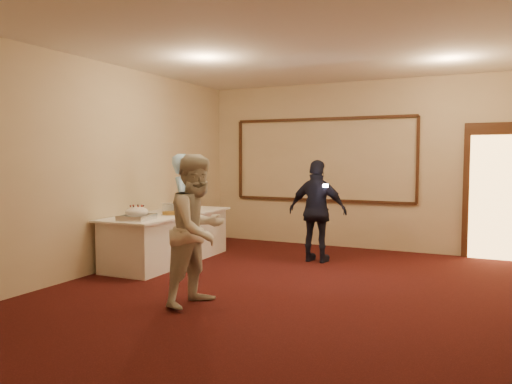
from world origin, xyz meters
TOP-DOWN VIEW (x-y plane):
  - floor at (0.00, 0.00)m, footprint 7.00×7.00m
  - room_walls at (0.00, 0.00)m, footprint 6.04×7.04m
  - wall_molding at (-0.80, 3.47)m, footprint 3.45×0.04m
  - doorway at (2.15, 3.45)m, footprint 1.05×0.07m
  - buffet_table at (-2.53, 1.03)m, footprint 0.99×2.46m
  - pavlova_tray at (-2.41, 0.14)m, footprint 0.47×0.57m
  - cupcake_stand at (-2.68, 1.83)m, footprint 0.31×0.31m
  - plate_stack_a at (-2.53, 1.04)m, footprint 0.19×0.19m
  - plate_stack_b at (-2.42, 1.39)m, footprint 0.21×0.21m
  - tart at (-2.31, 0.80)m, footprint 0.28×0.28m
  - man at (-2.14, 0.95)m, footprint 0.56×0.70m
  - woman at (-0.88, -0.71)m, footprint 0.76×0.91m
  - guest at (-0.41, 2.04)m, footprint 0.95×0.41m
  - camera_flash at (-0.18, 1.74)m, footprint 0.08×0.06m

SIDE VIEW (x-z plane):
  - floor at x=0.00m, z-range 0.00..0.00m
  - buffet_table at x=-2.53m, z-range 0.00..0.77m
  - tart at x=-2.31m, z-range 0.77..0.83m
  - guest at x=-0.41m, z-range 0.00..1.61m
  - woman at x=-0.88m, z-range 0.00..1.68m
  - plate_stack_a at x=-2.53m, z-range 0.77..0.93m
  - man at x=-2.14m, z-range 0.00..1.70m
  - pavlova_tray at x=-2.41m, z-range 0.76..0.95m
  - plate_stack_b at x=-2.42m, z-range 0.77..0.94m
  - cupcake_stand at x=-2.68m, z-range 0.70..1.17m
  - doorway at x=2.15m, z-range -0.02..2.18m
  - camera_flash at x=-0.18m, z-range 1.20..1.25m
  - wall_molding at x=-0.80m, z-range 0.83..2.38m
  - room_walls at x=0.00m, z-range 0.52..3.54m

